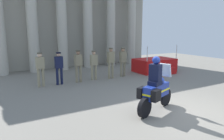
{
  "coord_description": "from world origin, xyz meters",
  "views": [
    {
      "loc": [
        -5.44,
        -4.81,
        2.72
      ],
      "look_at": [
        -0.99,
        3.02,
        1.03
      ],
      "focal_mm": 33.91,
      "sensor_mm": 36.0,
      "label": 1
    }
  ],
  "objects_px": {
    "officer_in_row_2": "(78,64)",
    "officer_in_row_5": "(123,60)",
    "officer_in_row_3": "(94,63)",
    "officer_in_row_0": "(40,67)",
    "motorcycle_with_rider": "(155,89)",
    "reviewing_stand": "(155,65)",
    "officer_in_row_4": "(111,61)",
    "officer_in_row_1": "(59,66)"
  },
  "relations": [
    {
      "from": "reviewing_stand",
      "to": "officer_in_row_3",
      "type": "bearing_deg",
      "value": -178.5
    },
    {
      "from": "reviewing_stand",
      "to": "officer_in_row_2",
      "type": "height_order",
      "value": "reviewing_stand"
    },
    {
      "from": "officer_in_row_3",
      "to": "motorcycle_with_rider",
      "type": "distance_m",
      "value": 5.32
    },
    {
      "from": "officer_in_row_0",
      "to": "officer_in_row_1",
      "type": "relative_size",
      "value": 1.02
    },
    {
      "from": "officer_in_row_5",
      "to": "motorcycle_with_rider",
      "type": "relative_size",
      "value": 0.85
    },
    {
      "from": "officer_in_row_2",
      "to": "officer_in_row_4",
      "type": "relative_size",
      "value": 0.97
    },
    {
      "from": "officer_in_row_1",
      "to": "motorcycle_with_rider",
      "type": "distance_m",
      "value": 5.52
    },
    {
      "from": "officer_in_row_5",
      "to": "officer_in_row_3",
      "type": "bearing_deg",
      "value": -5.61
    },
    {
      "from": "officer_in_row_0",
      "to": "officer_in_row_4",
      "type": "xyz_separation_m",
      "value": [
        3.85,
        -0.09,
        0.04
      ]
    },
    {
      "from": "officer_in_row_5",
      "to": "officer_in_row_2",
      "type": "bearing_deg",
      "value": -2.15
    },
    {
      "from": "officer_in_row_0",
      "to": "officer_in_row_2",
      "type": "height_order",
      "value": "officer_in_row_2"
    },
    {
      "from": "officer_in_row_0",
      "to": "motorcycle_with_rider",
      "type": "bearing_deg",
      "value": 112.83
    },
    {
      "from": "reviewing_stand",
      "to": "officer_in_row_4",
      "type": "height_order",
      "value": "reviewing_stand"
    },
    {
      "from": "officer_in_row_3",
      "to": "officer_in_row_4",
      "type": "relative_size",
      "value": 0.92
    },
    {
      "from": "reviewing_stand",
      "to": "officer_in_row_4",
      "type": "xyz_separation_m",
      "value": [
        -3.55,
        -0.3,
        0.62
      ]
    },
    {
      "from": "officer_in_row_2",
      "to": "officer_in_row_4",
      "type": "xyz_separation_m",
      "value": [
        1.94,
        -0.03,
        0.03
      ]
    },
    {
      "from": "officer_in_row_2",
      "to": "officer_in_row_5",
      "type": "distance_m",
      "value": 2.84
    },
    {
      "from": "motorcycle_with_rider",
      "to": "officer_in_row_1",
      "type": "bearing_deg",
      "value": 88.98
    },
    {
      "from": "officer_in_row_2",
      "to": "motorcycle_with_rider",
      "type": "height_order",
      "value": "motorcycle_with_rider"
    },
    {
      "from": "officer_in_row_0",
      "to": "officer_in_row_3",
      "type": "relative_size",
      "value": 1.03
    },
    {
      "from": "officer_in_row_2",
      "to": "officer_in_row_4",
      "type": "height_order",
      "value": "officer_in_row_4"
    },
    {
      "from": "officer_in_row_1",
      "to": "officer_in_row_3",
      "type": "height_order",
      "value": "officer_in_row_1"
    },
    {
      "from": "officer_in_row_4",
      "to": "officer_in_row_3",
      "type": "bearing_deg",
      "value": -15.02
    },
    {
      "from": "officer_in_row_5",
      "to": "officer_in_row_0",
      "type": "bearing_deg",
      "value": -3.73
    },
    {
      "from": "officer_in_row_3",
      "to": "officer_in_row_2",
      "type": "bearing_deg",
      "value": 4.55
    },
    {
      "from": "reviewing_stand",
      "to": "officer_in_row_2",
      "type": "relative_size",
      "value": 1.54
    },
    {
      "from": "officer_in_row_3",
      "to": "reviewing_stand",
      "type": "bearing_deg",
      "value": 177.14
    },
    {
      "from": "officer_in_row_1",
      "to": "officer_in_row_2",
      "type": "distance_m",
      "value": 1.01
    },
    {
      "from": "officer_in_row_0",
      "to": "officer_in_row_5",
      "type": "xyz_separation_m",
      "value": [
        4.75,
        0.05,
        0.02
      ]
    },
    {
      "from": "reviewing_stand",
      "to": "officer_in_row_5",
      "type": "height_order",
      "value": "reviewing_stand"
    },
    {
      "from": "officer_in_row_0",
      "to": "motorcycle_with_rider",
      "type": "xyz_separation_m",
      "value": [
        2.68,
        -5.22,
        -0.2
      ]
    },
    {
      "from": "officer_in_row_0",
      "to": "officer_in_row_4",
      "type": "distance_m",
      "value": 3.86
    },
    {
      "from": "reviewing_stand",
      "to": "officer_in_row_4",
      "type": "bearing_deg",
      "value": -175.12
    },
    {
      "from": "reviewing_stand",
      "to": "officer_in_row_3",
      "type": "height_order",
      "value": "reviewing_stand"
    },
    {
      "from": "officer_in_row_2",
      "to": "officer_in_row_5",
      "type": "height_order",
      "value": "officer_in_row_5"
    },
    {
      "from": "officer_in_row_5",
      "to": "officer_in_row_1",
      "type": "bearing_deg",
      "value": -3.59
    },
    {
      "from": "reviewing_stand",
      "to": "officer_in_row_4",
      "type": "distance_m",
      "value": 3.62
    },
    {
      "from": "reviewing_stand",
      "to": "officer_in_row_0",
      "type": "bearing_deg",
      "value": -178.36
    },
    {
      "from": "officer_in_row_2",
      "to": "officer_in_row_0",
      "type": "bearing_deg",
      "value": -6.08
    },
    {
      "from": "officer_in_row_1",
      "to": "officer_in_row_5",
      "type": "relative_size",
      "value": 0.96
    },
    {
      "from": "motorcycle_with_rider",
      "to": "reviewing_stand",
      "type": "bearing_deg",
      "value": 29.2
    },
    {
      "from": "officer_in_row_2",
      "to": "officer_in_row_3",
      "type": "relative_size",
      "value": 1.05
    }
  ]
}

